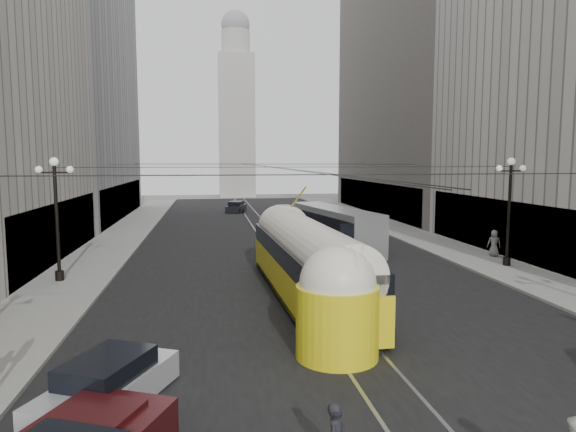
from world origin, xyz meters
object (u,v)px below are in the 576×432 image
object	(u,v)px
sedan_silver	(108,385)
pedestrian_sidewalk_right	(494,243)
streetcar	(305,260)
city_bus	(334,226)

from	to	relation	value
sedan_silver	pedestrian_sidewalk_right	xyz separation A→B (m)	(20.91, 17.24, 0.39)
streetcar	city_bus	distance (m)	14.01
pedestrian_sidewalk_right	streetcar	bearing A→B (deg)	47.03
streetcar	pedestrian_sidewalk_right	xyz separation A→B (m)	(13.91, 7.65, -0.81)
city_bus	pedestrian_sidewalk_right	distance (m)	10.86
sedan_silver	city_bus	bearing A→B (deg)	63.02
streetcar	city_bus	size ratio (longest dim) A/B	1.43
streetcar	pedestrian_sidewalk_right	distance (m)	15.90
streetcar	sedan_silver	world-z (taller)	streetcar
city_bus	pedestrian_sidewalk_right	xyz separation A→B (m)	(9.30, -5.58, -0.59)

